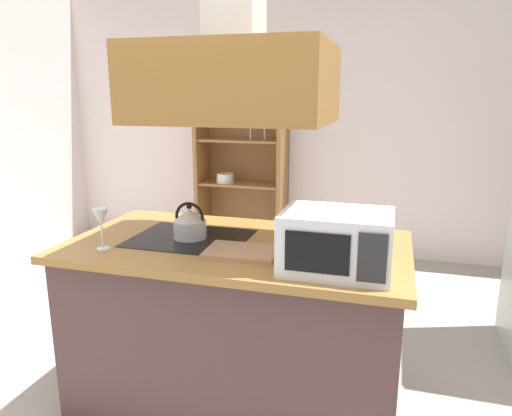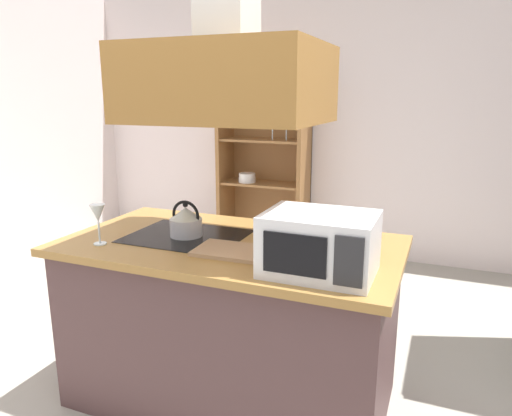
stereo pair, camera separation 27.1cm
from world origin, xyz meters
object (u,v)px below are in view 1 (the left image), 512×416
dish_cabinet (243,175)px  microwave (336,241)px  kettle (190,223)px  cutting_board (242,251)px  wine_glass_on_counter (101,219)px

dish_cabinet → microwave: size_ratio=3.93×
kettle → cutting_board: bearing=-24.2°
kettle → microwave: 0.83m
dish_cabinet → cutting_board: bearing=-72.1°
wine_glass_on_counter → cutting_board: bearing=11.3°
microwave → wine_glass_on_counter: bearing=-178.2°
cutting_board → microwave: (0.46, -0.10, 0.12)m
kettle → microwave: size_ratio=0.42×
kettle → wine_glass_on_counter: size_ratio=0.94×
dish_cabinet → microwave: 3.02m
kettle → microwave: (0.79, -0.25, 0.05)m
kettle → microwave: bearing=-17.5°
dish_cabinet → kettle: bearing=-78.3°
microwave → kettle: bearing=162.5°
kettle → microwave: microwave is taller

